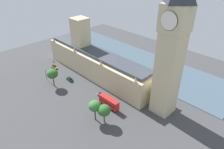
# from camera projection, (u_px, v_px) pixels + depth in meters

# --- Properties ---
(ground_plane) EXTENTS (142.83, 142.83, 0.00)m
(ground_plane) POSITION_uv_depth(u_px,v_px,m) (95.00, 76.00, 115.68)
(ground_plane) COLOR #424244
(river_thames) EXTENTS (33.66, 128.54, 0.25)m
(river_thames) POSITION_uv_depth(u_px,v_px,m) (131.00, 59.00, 134.56)
(river_thames) COLOR #475B6B
(river_thames) RESTS_ON ground
(parliament_building) EXTENTS (13.95, 72.83, 29.79)m
(parliament_building) POSITION_uv_depth(u_px,v_px,m) (95.00, 61.00, 113.85)
(parliament_building) COLOR #CCBA8E
(parliament_building) RESTS_ON ground
(clock_tower) EXTENTS (9.36, 9.36, 60.89)m
(clock_tower) POSITION_uv_depth(u_px,v_px,m) (172.00, 42.00, 74.41)
(clock_tower) COLOR #CCBA8E
(clock_tower) RESTS_ON ground
(car_yellow_cab_by_river_gate) EXTENTS (2.12, 4.48, 1.74)m
(car_yellow_cab_by_river_gate) POSITION_uv_depth(u_px,v_px,m) (54.00, 67.00, 123.14)
(car_yellow_cab_by_river_gate) COLOR gold
(car_yellow_cab_by_river_gate) RESTS_ON ground
(car_dark_green_near_tower) EXTENTS (1.92, 4.61, 1.74)m
(car_dark_green_near_tower) POSITION_uv_depth(u_px,v_px,m) (70.00, 79.00, 111.06)
(car_dark_green_near_tower) COLOR #19472D
(car_dark_green_near_tower) RESTS_ON ground
(car_silver_far_end) EXTENTS (1.89, 4.53, 1.74)m
(car_silver_far_end) POSITION_uv_depth(u_px,v_px,m) (101.00, 95.00, 98.42)
(car_silver_far_end) COLOR #B7B7BC
(car_silver_far_end) RESTS_ON ground
(double_decker_bus_leading) EXTENTS (2.73, 10.52, 4.75)m
(double_decker_bus_leading) POSITION_uv_depth(u_px,v_px,m) (109.00, 102.00, 90.87)
(double_decker_bus_leading) COLOR red
(double_decker_bus_leading) RESTS_ON ground
(pedestrian_corner) EXTENTS (0.64, 0.59, 1.52)m
(pedestrian_corner) POSITION_uv_depth(u_px,v_px,m) (54.00, 61.00, 129.91)
(pedestrian_corner) COLOR maroon
(pedestrian_corner) RESTS_ON ground
(plane_tree_kerbside) EXTENTS (5.30, 5.30, 8.35)m
(plane_tree_kerbside) POSITION_uv_depth(u_px,v_px,m) (104.00, 110.00, 80.80)
(plane_tree_kerbside) COLOR brown
(plane_tree_kerbside) RESTS_ON ground
(plane_tree_midblock) EXTENTS (5.11, 5.11, 9.26)m
(plane_tree_midblock) POSITION_uv_depth(u_px,v_px,m) (95.00, 106.00, 81.66)
(plane_tree_midblock) COLOR brown
(plane_tree_midblock) RESTS_ON ground
(plane_tree_opposite_hall) EXTENTS (5.64, 5.64, 9.60)m
(plane_tree_opposite_hall) POSITION_uv_depth(u_px,v_px,m) (52.00, 74.00, 103.45)
(plane_tree_opposite_hall) COLOR brown
(plane_tree_opposite_hall) RESTS_ON ground
(street_lamp_trailing) EXTENTS (0.56, 0.56, 7.00)m
(street_lamp_trailing) POSITION_uv_depth(u_px,v_px,m) (46.00, 72.00, 109.72)
(street_lamp_trailing) COLOR black
(street_lamp_trailing) RESTS_ON ground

